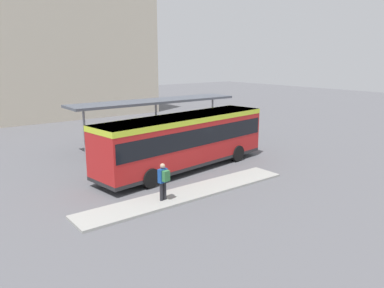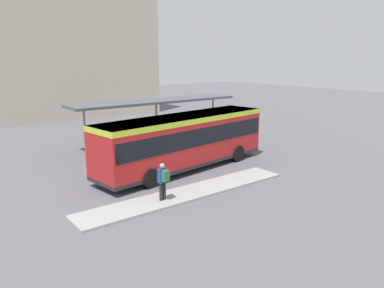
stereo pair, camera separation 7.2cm
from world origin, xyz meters
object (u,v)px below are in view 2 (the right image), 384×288
(city_bus, at_px, (184,138))
(pedestrian_waiting, at_px, (163,179))
(potted_planter_near_shelter, at_px, (179,139))
(bicycle_white, at_px, (227,134))
(bicycle_black, at_px, (242,136))
(bicycle_orange, at_px, (232,136))

(city_bus, bearing_deg, pedestrian_waiting, -144.08)
(potted_planter_near_shelter, bearing_deg, bicycle_white, 3.46)
(pedestrian_waiting, bearing_deg, bicycle_white, -62.64)
(city_bus, distance_m, bicycle_black, 8.97)
(city_bus, xyz_separation_m, bicycle_black, (8.18, 3.35, -1.51))
(pedestrian_waiting, xyz_separation_m, bicycle_orange, (11.79, 7.78, -0.77))
(bicycle_black, bearing_deg, potted_planter_near_shelter, -103.76)
(city_bus, relative_size, bicycle_orange, 7.12)
(city_bus, height_order, bicycle_white, city_bus)
(pedestrian_waiting, height_order, bicycle_white, pedestrian_waiting)
(pedestrian_waiting, xyz_separation_m, bicycle_white, (11.81, 8.47, -0.76))
(pedestrian_waiting, height_order, bicycle_black, pedestrian_waiting)
(city_bus, relative_size, pedestrian_waiting, 6.72)
(bicycle_white, bearing_deg, bicycle_black, 22.49)
(pedestrian_waiting, bearing_deg, bicycle_orange, -64.84)
(pedestrian_waiting, height_order, potted_planter_near_shelter, pedestrian_waiting)
(city_bus, height_order, bicycle_black, city_bus)
(pedestrian_waiting, bearing_deg, city_bus, -55.07)
(bicycle_orange, bearing_deg, bicycle_black, 31.28)
(bicycle_orange, distance_m, potted_planter_near_shelter, 5.04)
(bicycle_black, distance_m, bicycle_orange, 0.79)
(pedestrian_waiting, distance_m, bicycle_white, 14.56)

